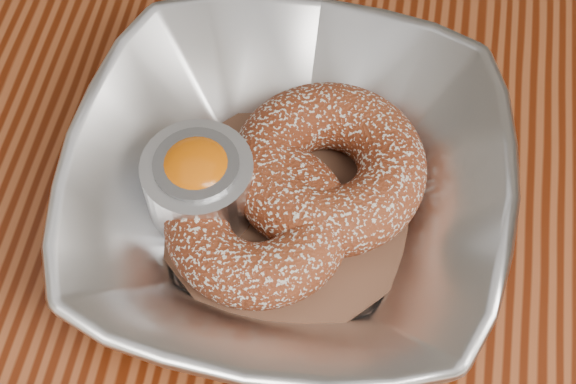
% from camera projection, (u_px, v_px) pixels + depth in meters
% --- Properties ---
extents(table, '(1.20, 0.80, 0.75)m').
position_uv_depth(table, '(189.00, 320.00, 0.58)').
color(table, maroon).
rests_on(table, ground_plane).
extents(serving_bowl, '(0.24, 0.24, 0.06)m').
position_uv_depth(serving_bowl, '(288.00, 193.00, 0.48)').
color(serving_bowl, silver).
rests_on(serving_bowl, table).
extents(parchment, '(0.20, 0.20, 0.00)m').
position_uv_depth(parchment, '(288.00, 211.00, 0.50)').
color(parchment, brown).
rests_on(parchment, table).
extents(donut_back, '(0.13, 0.13, 0.04)m').
position_uv_depth(donut_back, '(328.00, 167.00, 0.49)').
color(donut_back, maroon).
rests_on(donut_back, parchment).
extents(donut_front, '(0.13, 0.13, 0.04)m').
position_uv_depth(donut_front, '(258.00, 222.00, 0.47)').
color(donut_front, maroon).
rests_on(donut_front, parchment).
extents(ramekin, '(0.06, 0.06, 0.05)m').
position_uv_depth(ramekin, '(199.00, 183.00, 0.48)').
color(ramekin, silver).
rests_on(ramekin, table).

